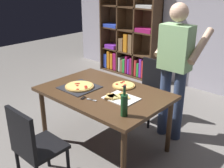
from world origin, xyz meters
TOP-DOWN VIEW (x-y plane):
  - ground_plane at (0.00, 0.00)m, footprint 12.00×12.00m
  - back_wall at (0.00, 2.60)m, footprint 6.40×0.10m
  - dining_table at (0.00, 0.00)m, footprint 1.51×1.01m
  - chair_near_camera at (-0.00, -0.99)m, footprint 0.42×0.42m
  - chair_far_side at (0.00, 0.99)m, footprint 0.42×0.42m
  - bookshelf at (-1.51, 2.38)m, footprint 1.40×0.35m
  - person_serving_pizza at (0.49, 0.77)m, footprint 0.55×0.54m
  - pepperoni_pizza_on_tray at (-0.30, -0.12)m, footprint 0.41×0.41m
  - pizza_slices_on_towel at (0.26, -0.03)m, footprint 0.36×0.30m
  - wine_bottle at (0.57, -0.30)m, footprint 0.07×0.07m
  - kitchen_scissors at (0.01, -0.29)m, footprint 0.20×0.10m
  - second_pizza_plain at (0.08, 0.28)m, footprint 0.28×0.28m

SIDE VIEW (x-z plane):
  - ground_plane at x=0.00m, z-range 0.00..0.00m
  - chair_near_camera at x=0.00m, z-range 0.06..0.96m
  - chair_far_side at x=0.00m, z-range 0.06..0.96m
  - dining_table at x=0.00m, z-range 0.30..1.05m
  - kitchen_scissors at x=0.01m, z-range 0.75..0.76m
  - second_pizza_plain at x=0.08m, z-range 0.75..0.78m
  - pizza_slices_on_towel at x=0.26m, z-range 0.75..0.78m
  - pepperoni_pizza_on_tray at x=-0.30m, z-range 0.75..0.78m
  - bookshelf at x=-1.51m, z-range -0.17..1.78m
  - wine_bottle at x=0.57m, z-range 0.71..1.03m
  - person_serving_pizza at x=0.49m, z-range 0.12..1.87m
  - back_wall at x=0.00m, z-range 0.00..2.80m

